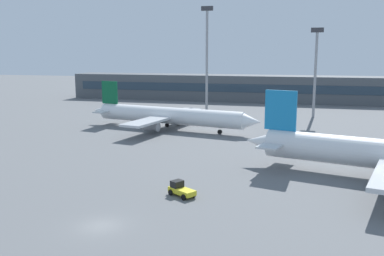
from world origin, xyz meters
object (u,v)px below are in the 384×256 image
at_px(baggage_tug_yellow, 181,189).
at_px(floodlight_tower_west, 316,65).
at_px(airplane_mid, 170,116).
at_px(floodlight_tower_east, 207,53).

xyz_separation_m(baggage_tug_yellow, floodlight_tower_west, (17.03, 69.78, 12.79)).
relative_size(airplane_mid, floodlight_tower_west, 1.79).
relative_size(airplane_mid, baggage_tug_yellow, 10.83).
relative_size(airplane_mid, floodlight_tower_east, 1.42).
distance_m(baggage_tug_yellow, floodlight_tower_west, 72.96).
bearing_deg(floodlight_tower_west, baggage_tug_yellow, -103.71).
xyz_separation_m(floodlight_tower_west, floodlight_tower_east, (-29.02, -0.33, 3.12)).
height_order(baggage_tug_yellow, floodlight_tower_west, floodlight_tower_west).
height_order(airplane_mid, floodlight_tower_east, floodlight_tower_east).
relative_size(baggage_tug_yellow, floodlight_tower_east, 0.13).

